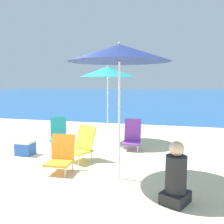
% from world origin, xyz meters
% --- Properties ---
extents(ground_plane, '(60.00, 60.00, 0.00)m').
position_xyz_m(ground_plane, '(0.00, 0.00, 0.00)').
color(ground_plane, beige).
extents(sea_water, '(60.00, 40.00, 0.01)m').
position_xyz_m(sea_water, '(0.00, 25.88, 0.00)').
color(sea_water, '#1E5699').
rests_on(sea_water, ground).
extents(beach_umbrella_navy, '(1.69, 1.69, 2.32)m').
position_xyz_m(beach_umbrella_navy, '(1.86, 0.38, 2.13)').
color(beach_umbrella_navy, white).
rests_on(beach_umbrella_navy, ground).
extents(beach_umbrella_teal, '(1.53, 1.53, 2.11)m').
position_xyz_m(beach_umbrella_teal, '(0.96, 2.92, 1.93)').
color(beach_umbrella_teal, white).
rests_on(beach_umbrella_teal, ground).
extents(beach_chair_teal, '(0.63, 0.73, 0.72)m').
position_xyz_m(beach_chair_teal, '(-0.17, 2.18, 0.34)').
color(beach_chair_teal, silver).
rests_on(beach_chair_teal, ground).
extents(beach_chair_purple, '(0.43, 0.49, 0.74)m').
position_xyz_m(beach_chair_purple, '(1.75, 2.34, 0.34)').
color(beach_chair_purple, silver).
rests_on(beach_chair_purple, ground).
extents(beach_chair_orange, '(0.48, 0.53, 0.68)m').
position_xyz_m(beach_chair_orange, '(0.73, 0.48, 0.32)').
color(beach_chair_orange, silver).
rests_on(beach_chair_orange, ground).
extents(beach_chair_yellow, '(0.66, 0.69, 0.74)m').
position_xyz_m(beach_chair_yellow, '(0.88, 1.16, 0.36)').
color(beach_chair_yellow, silver).
rests_on(beach_chair_yellow, ground).
extents(person_seated_near, '(0.45, 0.48, 0.88)m').
position_xyz_m(person_seated_near, '(2.81, -0.27, 0.37)').
color(person_seated_near, '#262628').
rests_on(person_seated_near, ground).
extents(cooler_box, '(0.38, 0.34, 0.35)m').
position_xyz_m(cooler_box, '(-0.54, 1.23, 0.18)').
color(cooler_box, '#2859B2').
rests_on(cooler_box, ground).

